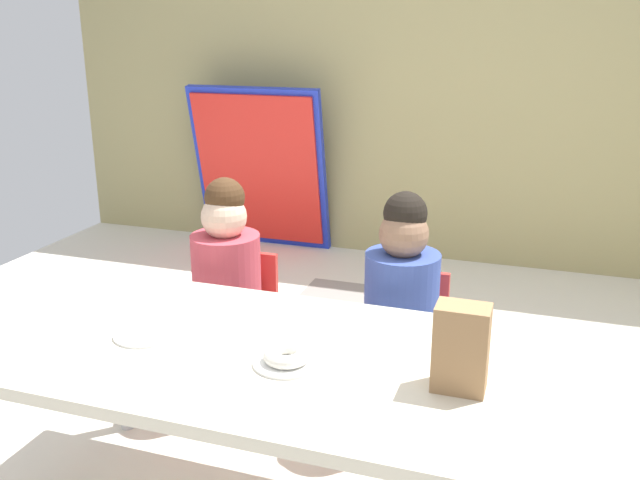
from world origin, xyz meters
TOP-DOWN VIEW (x-y plane):
  - ground_plane at (-0.00, -0.00)m, footprint 5.24×4.45m
  - back_wall at (0.00, 2.23)m, footprint 5.24×0.10m
  - craft_table at (-0.06, -0.50)m, footprint 1.68×0.80m
  - seated_child_near_camera at (-0.52, 0.13)m, footprint 0.34×0.34m
  - seated_child_middle_seat at (0.16, 0.13)m, footprint 0.32×0.32m
  - folded_activity_table at (-1.21, 2.03)m, footprint 0.90×0.29m
  - paper_bag_brown at (0.44, -0.54)m, footprint 0.13×0.09m
  - paper_plate_near_edge at (-0.01, -0.56)m, footprint 0.18×0.18m
  - paper_plate_center_table at (-0.46, -0.53)m, footprint 0.18×0.18m
  - donut_powdered_on_plate at (-0.01, -0.56)m, footprint 0.12×0.12m

SIDE VIEW (x-z plane):
  - ground_plane at x=0.00m, z-range -0.02..0.00m
  - folded_activity_table at x=-1.21m, z-range -0.01..1.08m
  - craft_table at x=-0.06m, z-range 0.25..0.85m
  - seated_child_near_camera at x=-0.52m, z-range 0.10..1.01m
  - seated_child_middle_seat at x=0.16m, z-range 0.10..1.01m
  - paper_plate_near_edge at x=-0.01m, z-range 0.60..0.61m
  - paper_plate_center_table at x=-0.46m, z-range 0.60..0.61m
  - donut_powdered_on_plate at x=-0.01m, z-range 0.61..0.65m
  - paper_bag_brown at x=0.44m, z-range 0.60..0.82m
  - back_wall at x=0.00m, z-range 0.00..2.44m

